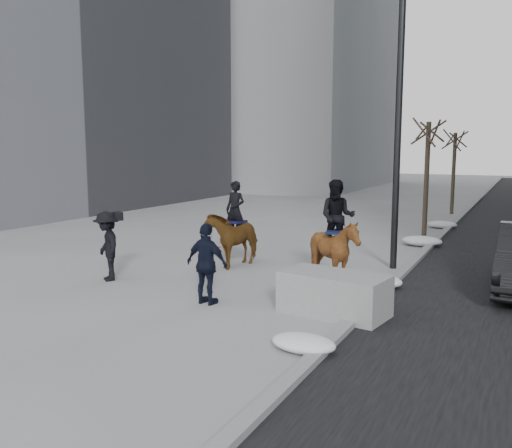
% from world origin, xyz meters
% --- Properties ---
extents(ground, '(120.00, 120.00, 0.00)m').
position_xyz_m(ground, '(0.00, 0.00, 0.00)').
color(ground, gray).
rests_on(ground, ground).
extents(curb, '(0.25, 90.00, 0.12)m').
position_xyz_m(curb, '(3.00, 10.00, 0.06)').
color(curb, gray).
rests_on(curb, ground).
extents(building_left, '(12.00, 26.00, 20.00)m').
position_xyz_m(building_left, '(-19.00, 10.00, 10.00)').
color(building_left, '#595960').
rests_on(building_left, ground).
extents(planter, '(2.25, 1.36, 0.85)m').
position_xyz_m(planter, '(2.49, -0.24, 0.42)').
color(planter, '#949497').
rests_on(planter, ground).
extents(tree_near, '(1.20, 1.20, 4.75)m').
position_xyz_m(tree_near, '(2.40, 10.54, 2.37)').
color(tree_near, '#372D20').
rests_on(tree_near, ground).
extents(tree_far, '(1.20, 1.20, 4.50)m').
position_xyz_m(tree_far, '(2.40, 18.35, 2.25)').
color(tree_far, '#342A1F').
rests_on(tree_far, ground).
extents(mounted_left, '(1.04, 1.93, 2.40)m').
position_xyz_m(mounted_left, '(-1.59, 2.89, 0.89)').
color(mounted_left, '#533010').
rests_on(mounted_left, ground).
extents(mounted_right, '(1.63, 1.77, 2.58)m').
position_xyz_m(mounted_right, '(1.80, 1.83, 1.04)').
color(mounted_right, '#451C0D').
rests_on(mounted_right, ground).
extents(feeder, '(1.06, 0.90, 1.75)m').
position_xyz_m(feeder, '(-0.17, -0.77, 0.88)').
color(feeder, black).
rests_on(feeder, ground).
extents(camera_crew, '(1.30, 1.20, 1.75)m').
position_xyz_m(camera_crew, '(-3.53, -0.12, 0.89)').
color(camera_crew, black).
rests_on(camera_crew, ground).
extents(lamppost, '(0.25, 1.21, 9.09)m').
position_xyz_m(lamppost, '(2.60, 4.62, 4.99)').
color(lamppost, black).
rests_on(lamppost, ground).
extents(snow_piles, '(1.34, 16.12, 0.34)m').
position_xyz_m(snow_piles, '(2.70, 5.86, 0.16)').
color(snow_piles, silver).
rests_on(snow_piles, ground).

